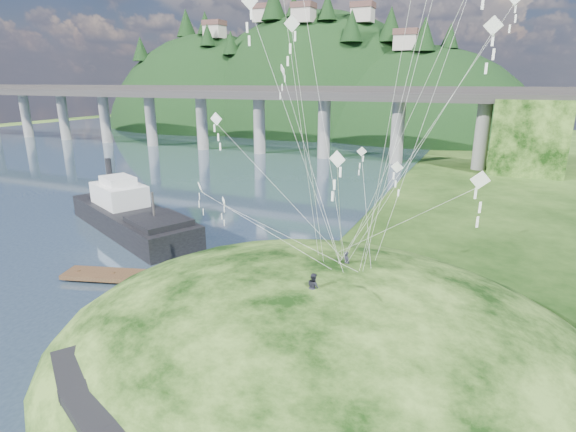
% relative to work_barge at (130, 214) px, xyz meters
% --- Properties ---
extents(ground, '(320.00, 320.00, 0.00)m').
position_rel_work_barge_xyz_m(ground, '(19.19, -14.99, -1.87)').
color(ground, black).
rests_on(ground, ground).
extents(grass_hill, '(36.00, 32.00, 13.00)m').
position_rel_work_barge_xyz_m(grass_hill, '(27.19, -12.99, -3.37)').
color(grass_hill, black).
rests_on(grass_hill, ground).
extents(bridge, '(160.00, 11.00, 15.00)m').
position_rel_work_barge_xyz_m(bridge, '(-7.27, 55.07, 7.84)').
color(bridge, '#2D2B2B').
rests_on(bridge, ground).
extents(far_ridge, '(153.00, 70.00, 94.50)m').
position_rel_work_barge_xyz_m(far_ridge, '(-24.39, 107.18, -9.30)').
color(far_ridge, black).
rests_on(far_ridge, ground).
extents(work_barge, '(21.77, 14.07, 7.45)m').
position_rel_work_barge_xyz_m(work_barge, '(0.00, 0.00, 0.00)').
color(work_barge, black).
rests_on(work_barge, ground).
extents(wooden_dock, '(14.50, 6.36, 1.03)m').
position_rel_work_barge_xyz_m(wooden_dock, '(10.95, -9.84, -1.41)').
color(wooden_dock, '#3E2919').
rests_on(wooden_dock, ground).
extents(kite_flyers, '(1.42, 5.03, 1.69)m').
position_rel_work_barge_xyz_m(kite_flyers, '(27.50, -13.59, 3.89)').
color(kite_flyers, '#23232F').
rests_on(kite_flyers, ground).
extents(kite_swarm, '(18.00, 15.70, 20.41)m').
position_rel_work_barge_xyz_m(kite_swarm, '(28.31, -13.15, 15.89)').
color(kite_swarm, white).
rests_on(kite_swarm, ground).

